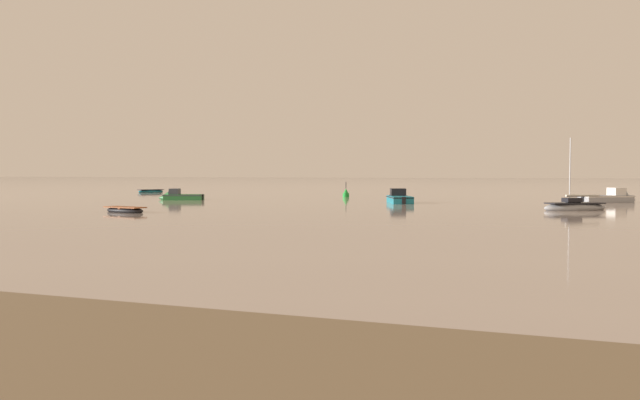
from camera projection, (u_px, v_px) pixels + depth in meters
name	position (u px, v px, depth m)	size (l,w,h in m)	color
motorboat_moored_0	(614.00, 199.00, 72.80)	(6.95, 5.23, 2.53)	gray
rowboat_moored_0	(151.00, 191.00, 109.70)	(3.53, 4.86, 0.73)	#197084
motorboat_moored_1	(398.00, 199.00, 72.21)	(4.42, 6.73, 2.42)	#197084
motorboat_moored_2	(177.00, 197.00, 79.45)	(5.95, 3.55, 2.14)	#23602D
rowboat_moored_1	(125.00, 210.00, 54.62)	(4.51, 2.35, 0.68)	black
sailboat_moored_1	(575.00, 207.00, 57.73)	(6.25, 4.94, 6.93)	gray
channel_buoy	(346.00, 194.00, 88.89)	(0.90, 0.90, 2.30)	#198C2D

